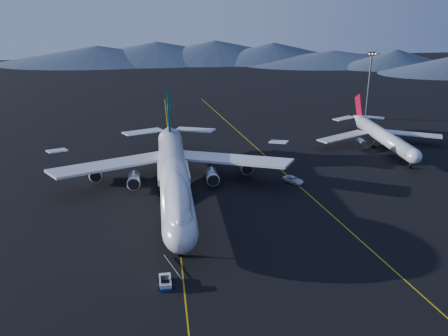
{
  "coord_description": "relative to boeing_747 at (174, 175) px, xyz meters",
  "views": [
    {
      "loc": [
        -2.8,
        -107.01,
        46.33
      ],
      "look_at": [
        11.93,
        2.94,
        6.0
      ],
      "focal_mm": 40.0,
      "sensor_mm": 36.0,
      "label": 1
    }
  ],
  "objects": [
    {
      "name": "boeing_747",
      "position": [
        0.0,
        0.0,
        0.0
      ],
      "size": [
        59.62,
        72.43,
        19.37
      ],
      "color": "silver",
      "rests_on": "ground"
    },
    {
      "name": "pushback_tug",
      "position": [
        -3.0,
        -35.62,
        -5.26
      ],
      "size": [
        2.43,
        4.11,
        1.76
      ],
      "rotation": [
        0.0,
        0.0,
        0.03
      ],
      "color": "silver",
      "rests_on": "ground"
    },
    {
      "name": "taxiway_line_side",
      "position": [
        30.0,
        9.97,
        -5.8
      ],
      "size": [
        28.08,
        198.09,
        0.01
      ],
      "primitive_type": "cube",
      "rotation": [
        0.0,
        0.0,
        0.14
      ],
      "color": "#CD9F0C",
      "rests_on": "ground"
    },
    {
      "name": "service_van",
      "position": [
        30.0,
        6.34,
        -5.04
      ],
      "size": [
        5.27,
        6.04,
        1.55
      ],
      "primitive_type": "imported",
      "rotation": [
        0.0,
        0.0,
        0.6
      ],
      "color": "white",
      "rests_on": "ground"
    },
    {
      "name": "ground",
      "position": [
        -0.0,
        -0.03,
        -5.81
      ],
      "size": [
        500.0,
        500.0,
        0.0
      ],
      "primitive_type": "plane",
      "color": "black",
      "rests_on": "ground"
    },
    {
      "name": "taxiway_line_main",
      "position": [
        -0.0,
        -0.03,
        -5.8
      ],
      "size": [
        0.25,
        220.0,
        0.01
      ],
      "primitive_type": "cube",
      "color": "#CD9F0C",
      "rests_on": "ground"
    },
    {
      "name": "second_jet",
      "position": [
        64.06,
        30.49,
        -1.89
      ],
      "size": [
        40.34,
        45.58,
        12.97
      ],
      "rotation": [
        0.0,
        0.0,
        0.4
      ],
      "color": "silver",
      "rests_on": "ground"
    },
    {
      "name": "floodlight_mast",
      "position": [
        73.61,
        65.39,
        6.62
      ],
      "size": [
        3.03,
        2.27,
        24.55
      ],
      "rotation": [
        0.0,
        0.0,
        -0.12
      ],
      "color": "black",
      "rests_on": "ground"
    }
  ]
}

